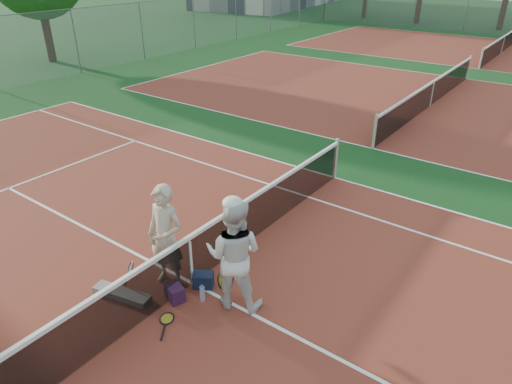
% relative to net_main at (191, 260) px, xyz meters
% --- Properties ---
extents(ground, '(130.00, 130.00, 0.00)m').
position_rel_net_main_xyz_m(ground, '(0.00, 0.00, -0.51)').
color(ground, '#0F3714').
rests_on(ground, ground).
extents(court_main, '(23.77, 10.97, 0.01)m').
position_rel_net_main_xyz_m(court_main, '(0.00, 0.00, -0.51)').
color(court_main, maroon).
rests_on(court_main, ground).
extents(court_far_a, '(23.77, 10.97, 0.01)m').
position_rel_net_main_xyz_m(court_far_a, '(0.00, 13.50, -0.51)').
color(court_far_a, maroon).
rests_on(court_far_a, ground).
extents(court_far_b, '(23.77, 10.97, 0.01)m').
position_rel_net_main_xyz_m(court_far_b, '(0.00, 27.00, -0.51)').
color(court_far_b, maroon).
rests_on(court_far_b, ground).
extents(net_main, '(0.10, 10.98, 1.02)m').
position_rel_net_main_xyz_m(net_main, '(0.00, 0.00, 0.00)').
color(net_main, black).
rests_on(net_main, ground).
extents(net_far_a, '(0.10, 10.98, 1.02)m').
position_rel_net_main_xyz_m(net_far_a, '(0.00, 13.50, 0.00)').
color(net_far_a, black).
rests_on(net_far_a, ground).
extents(net_far_b, '(0.10, 10.98, 1.02)m').
position_rel_net_main_xyz_m(net_far_b, '(0.00, 27.00, 0.00)').
color(net_far_b, black).
rests_on(net_far_b, ground).
extents(fence_left, '(0.06, 54.50, 3.00)m').
position_rel_net_main_xyz_m(fence_left, '(-16.00, 6.75, 0.99)').
color(fence_left, slate).
rests_on(fence_left, ground).
extents(player_a, '(0.77, 0.56, 1.95)m').
position_rel_net_main_xyz_m(player_a, '(-0.35, -0.20, 0.46)').
color(player_a, '#B7A78E').
rests_on(player_a, ground).
extents(player_b, '(1.18, 1.06, 1.98)m').
position_rel_net_main_xyz_m(player_b, '(0.94, 0.07, 0.48)').
color(player_b, silver).
rests_on(player_b, ground).
extents(racket_red, '(0.37, 0.37, 0.56)m').
position_rel_net_main_xyz_m(racket_red, '(-0.74, -0.74, -0.23)').
color(racket_red, maroon).
rests_on(racket_red, ground).
extents(racket_black_held, '(0.32, 0.34, 0.58)m').
position_rel_net_main_xyz_m(racket_black_held, '(0.77, -0.08, -0.22)').
color(racket_black_held, black).
rests_on(racket_black_held, ground).
extents(racket_spare, '(0.56, 0.65, 0.03)m').
position_rel_net_main_xyz_m(racket_spare, '(0.30, -0.92, -0.49)').
color(racket_spare, black).
rests_on(racket_spare, ground).
extents(sports_bag_navy, '(0.43, 0.40, 0.28)m').
position_rel_net_main_xyz_m(sports_bag_navy, '(0.22, 0.06, -0.37)').
color(sports_bag_navy, black).
rests_on(sports_bag_navy, ground).
extents(sports_bag_purple, '(0.41, 0.34, 0.29)m').
position_rel_net_main_xyz_m(sports_bag_purple, '(0.06, -0.49, -0.37)').
color(sports_bag_purple, '#28102C').
rests_on(sports_bag_purple, ground).
extents(net_cover_canvas, '(1.12, 0.48, 0.11)m').
position_rel_net_main_xyz_m(net_cover_canvas, '(-0.74, -0.99, -0.45)').
color(net_cover_canvas, slate).
rests_on(net_cover_canvas, ground).
extents(water_bottle, '(0.09, 0.09, 0.30)m').
position_rel_net_main_xyz_m(water_bottle, '(0.47, -0.24, -0.36)').
color(water_bottle, '#C8DEFE').
rests_on(water_bottle, ground).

